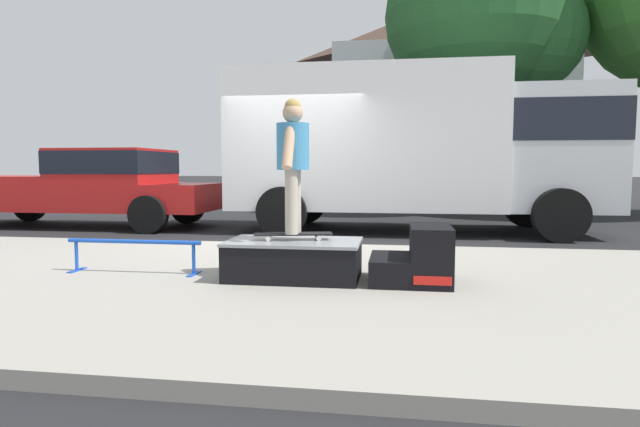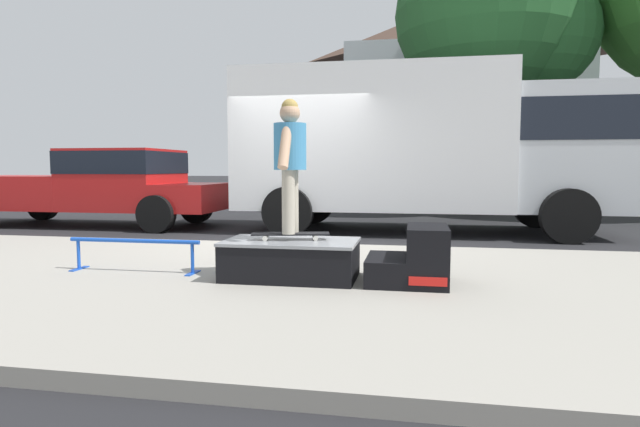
{
  "view_description": "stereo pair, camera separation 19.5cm",
  "coord_description": "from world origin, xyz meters",
  "px_view_note": "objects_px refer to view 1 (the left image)",
  "views": [
    {
      "loc": [
        1.85,
        -7.99,
        1.23
      ],
      "look_at": [
        0.95,
        -1.96,
        0.69
      ],
      "focal_mm": 29.21,
      "sensor_mm": 36.0,
      "label": 1
    },
    {
      "loc": [
        2.04,
        -7.96,
        1.23
      ],
      "look_at": [
        0.95,
        -1.96,
        0.69
      ],
      "focal_mm": 29.21,
      "sensor_mm": 36.0,
      "label": 2
    }
  ],
  "objects_px": {
    "skate_box": "(294,258)",
    "street_tree_main": "(485,20)",
    "grind_rail": "(134,248)",
    "box_truck": "(416,143)",
    "pickup_truck_red": "(90,184)",
    "skater_kid": "(293,155)",
    "kicker_ramp": "(418,259)",
    "skateboard": "(293,234)"
  },
  "relations": [
    {
      "from": "skater_kid",
      "to": "box_truck",
      "type": "xyz_separation_m",
      "value": [
        1.37,
        5.1,
        0.34
      ]
    },
    {
      "from": "skate_box",
      "to": "skater_kid",
      "type": "height_order",
      "value": "skater_kid"
    },
    {
      "from": "skate_box",
      "to": "skater_kid",
      "type": "distance_m",
      "value": 1.03
    },
    {
      "from": "skater_kid",
      "to": "skateboard",
      "type": "bearing_deg",
      "value": -90.0
    },
    {
      "from": "skateboard",
      "to": "pickup_truck_red",
      "type": "xyz_separation_m",
      "value": [
        -5.34,
        4.95,
        0.33
      ]
    },
    {
      "from": "pickup_truck_red",
      "to": "kicker_ramp",
      "type": "bearing_deg",
      "value": -37.18
    },
    {
      "from": "skate_box",
      "to": "box_truck",
      "type": "distance_m",
      "value": 5.49
    },
    {
      "from": "kicker_ramp",
      "to": "street_tree_main",
      "type": "relative_size",
      "value": 0.1
    },
    {
      "from": "skater_kid",
      "to": "pickup_truck_red",
      "type": "height_order",
      "value": "skater_kid"
    },
    {
      "from": "kicker_ramp",
      "to": "pickup_truck_red",
      "type": "xyz_separation_m",
      "value": [
        -6.57,
        4.98,
        0.54
      ]
    },
    {
      "from": "grind_rail",
      "to": "skateboard",
      "type": "relative_size",
      "value": 1.85
    },
    {
      "from": "skater_kid",
      "to": "street_tree_main",
      "type": "relative_size",
      "value": 0.18
    },
    {
      "from": "skate_box",
      "to": "skater_kid",
      "type": "xyz_separation_m",
      "value": [
        -0.01,
        0.04,
        1.03
      ]
    },
    {
      "from": "kicker_ramp",
      "to": "box_truck",
      "type": "distance_m",
      "value": 5.31
    },
    {
      "from": "grind_rail",
      "to": "street_tree_main",
      "type": "bearing_deg",
      "value": 62.13
    },
    {
      "from": "pickup_truck_red",
      "to": "street_tree_main",
      "type": "xyz_separation_m",
      "value": [
        8.58,
        4.44,
        4.19
      ]
    },
    {
      "from": "skateboard",
      "to": "kicker_ramp",
      "type": "bearing_deg",
      "value": -1.67
    },
    {
      "from": "skate_box",
      "to": "street_tree_main",
      "type": "height_order",
      "value": "street_tree_main"
    },
    {
      "from": "pickup_truck_red",
      "to": "street_tree_main",
      "type": "height_order",
      "value": "street_tree_main"
    },
    {
      "from": "skate_box",
      "to": "street_tree_main",
      "type": "xyz_separation_m",
      "value": [
        3.23,
        9.43,
        4.76
      ]
    },
    {
      "from": "kicker_ramp",
      "to": "street_tree_main",
      "type": "height_order",
      "value": "street_tree_main"
    },
    {
      "from": "skateboard",
      "to": "skate_box",
      "type": "bearing_deg",
      "value": -68.93
    },
    {
      "from": "grind_rail",
      "to": "street_tree_main",
      "type": "relative_size",
      "value": 0.2
    },
    {
      "from": "pickup_truck_red",
      "to": "street_tree_main",
      "type": "distance_m",
      "value": 10.53
    },
    {
      "from": "skate_box",
      "to": "street_tree_main",
      "type": "relative_size",
      "value": 0.18
    },
    {
      "from": "grind_rail",
      "to": "box_truck",
      "type": "distance_m",
      "value": 6.11
    },
    {
      "from": "skateboard",
      "to": "skater_kid",
      "type": "distance_m",
      "value": 0.8
    },
    {
      "from": "skate_box",
      "to": "pickup_truck_red",
      "type": "bearing_deg",
      "value": 137.04
    },
    {
      "from": "street_tree_main",
      "to": "grind_rail",
      "type": "bearing_deg",
      "value": -117.87
    },
    {
      "from": "skateboard",
      "to": "box_truck",
      "type": "height_order",
      "value": "box_truck"
    },
    {
      "from": "street_tree_main",
      "to": "skateboard",
      "type": "bearing_deg",
      "value": -109.06
    },
    {
      "from": "pickup_truck_red",
      "to": "grind_rail",
      "type": "bearing_deg",
      "value": -53.82
    },
    {
      "from": "kicker_ramp",
      "to": "skater_kid",
      "type": "bearing_deg",
      "value": 178.33
    },
    {
      "from": "street_tree_main",
      "to": "box_truck",
      "type": "bearing_deg",
      "value": -113.6
    },
    {
      "from": "pickup_truck_red",
      "to": "skate_box",
      "type": "bearing_deg",
      "value": -42.96
    },
    {
      "from": "skateboard",
      "to": "pickup_truck_red",
      "type": "relative_size",
      "value": 0.14
    },
    {
      "from": "skater_kid",
      "to": "pickup_truck_red",
      "type": "xyz_separation_m",
      "value": [
        -5.34,
        4.95,
        -0.46
      ]
    },
    {
      "from": "skater_kid",
      "to": "kicker_ramp",
      "type": "bearing_deg",
      "value": -1.67
    },
    {
      "from": "skate_box",
      "to": "pickup_truck_red",
      "type": "relative_size",
      "value": 0.23
    },
    {
      "from": "grind_rail",
      "to": "street_tree_main",
      "type": "height_order",
      "value": "street_tree_main"
    },
    {
      "from": "skater_kid",
      "to": "box_truck",
      "type": "height_order",
      "value": "box_truck"
    },
    {
      "from": "street_tree_main",
      "to": "skater_kid",
      "type": "bearing_deg",
      "value": -109.06
    }
  ]
}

